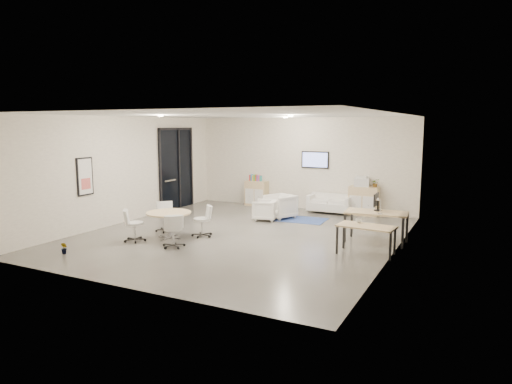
{
  "coord_description": "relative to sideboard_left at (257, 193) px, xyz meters",
  "views": [
    {
      "loc": [
        5.76,
        -10.54,
        2.93
      ],
      "look_at": [
        0.25,
        0.4,
        1.14
      ],
      "focal_mm": 32.0,
      "sensor_mm": 36.0,
      "label": 1
    }
  ],
  "objects": [
    {
      "name": "room_shell",
      "position": [
        1.67,
        -4.26,
        1.15
      ],
      "size": [
        9.6,
        10.6,
        4.8
      ],
      "color": "#4E4D47",
      "rests_on": "ground"
    },
    {
      "name": "glass_door",
      "position": [
        -2.28,
        -1.76,
        1.05
      ],
      "size": [
        0.09,
        1.9,
        2.85
      ],
      "color": "black",
      "rests_on": "room_shell"
    },
    {
      "name": "artwork",
      "position": [
        -2.3,
        -5.86,
        1.09
      ],
      "size": [
        0.05,
        0.54,
        1.04
      ],
      "color": "black",
      "rests_on": "room_shell"
    },
    {
      "name": "wall_tv",
      "position": [
        2.17,
        0.2,
        1.3
      ],
      "size": [
        0.98,
        0.06,
        0.58
      ],
      "color": "black",
      "rests_on": "room_shell"
    },
    {
      "name": "ceiling_spots",
      "position": [
        1.47,
        -3.43,
        2.73
      ],
      "size": [
        3.14,
        4.14,
        0.03
      ],
      "color": "#FFEAC6",
      "rests_on": "room_shell"
    },
    {
      "name": "sideboard_left",
      "position": [
        0.0,
        0.0,
        0.0
      ],
      "size": [
        0.81,
        0.42,
        0.91
      ],
      "color": "tan",
      "rests_on": "room_shell"
    },
    {
      "name": "sideboard_right",
      "position": [
        3.95,
        -0.02,
        0.02
      ],
      "size": [
        0.95,
        0.46,
        0.95
      ],
      "color": "tan",
      "rests_on": "room_shell"
    },
    {
      "name": "books",
      "position": [
        -0.04,
        0.0,
        0.57
      ],
      "size": [
        0.47,
        0.14,
        0.22
      ],
      "color": "red",
      "rests_on": "sideboard_left"
    },
    {
      "name": "printer",
      "position": [
        3.87,
        -0.01,
        0.65
      ],
      "size": [
        0.54,
        0.48,
        0.34
      ],
      "rotation": [
        0.0,
        0.0,
        0.17
      ],
      "color": "white",
      "rests_on": "sideboard_right"
    },
    {
      "name": "loveseat",
      "position": [
        2.85,
        -0.13,
        -0.16
      ],
      "size": [
        1.45,
        0.74,
        0.54
      ],
      "rotation": [
        0.0,
        0.0,
        0.01
      ],
      "color": "white",
      "rests_on": "room_shell"
    },
    {
      "name": "blue_rug",
      "position": [
        2.36,
        -1.67,
        -0.45
      ],
      "size": [
        1.66,
        1.16,
        0.01
      ],
      "primitive_type": "cube",
      "rotation": [
        0.0,
        0.0,
        0.05
      ],
      "color": "navy",
      "rests_on": "room_shell"
    },
    {
      "name": "armchair_left",
      "position": [
        1.41,
        -2.21,
        -0.1
      ],
      "size": [
        0.76,
        0.8,
        0.7
      ],
      "primitive_type": "imported",
      "rotation": [
        0.0,
        0.0,
        -1.37
      ],
      "color": "white",
      "rests_on": "room_shell"
    },
    {
      "name": "armchair_right",
      "position": [
        1.7,
        -1.73,
        -0.04
      ],
      "size": [
        1.06,
        1.03,
        0.84
      ],
      "primitive_type": "imported",
      "rotation": [
        0.0,
        0.0,
        -0.43
      ],
      "color": "white",
      "rests_on": "room_shell"
    },
    {
      "name": "desk_rear",
      "position": [
        5.08,
        -3.42,
        0.26
      ],
      "size": [
        1.58,
        0.89,
        0.79
      ],
      "rotation": [
        0.0,
        0.0,
        0.09
      ],
      "color": "tan",
      "rests_on": "room_shell"
    },
    {
      "name": "desk_front",
      "position": [
        5.11,
        -4.6,
        0.15
      ],
      "size": [
        1.34,
        0.75,
        0.67
      ],
      "rotation": [
        0.0,
        0.0,
        -0.09
      ],
      "color": "tan",
      "rests_on": "room_shell"
    },
    {
      "name": "monitor",
      "position": [
        5.04,
        -3.27,
        0.57
      ],
      "size": [
        0.2,
        0.5,
        0.44
      ],
      "color": "black",
      "rests_on": "desk_rear"
    },
    {
      "name": "round_table",
      "position": [
        0.18,
        -5.45,
        0.17
      ],
      "size": [
        1.16,
        1.16,
        0.7
      ],
      "color": "tan",
      "rests_on": "room_shell"
    },
    {
      "name": "meeting_chairs",
      "position": [
        0.18,
        -5.45,
        -0.04
      ],
      "size": [
        2.07,
        2.07,
        0.82
      ],
      "color": "white",
      "rests_on": "room_shell"
    },
    {
      "name": "plant_cabinet",
      "position": [
        4.31,
        -0.02,
        0.6
      ],
      "size": [
        0.34,
        0.35,
        0.21
      ],
      "primitive_type": "imported",
      "rotation": [
        0.0,
        0.0,
        0.42
      ],
      "color": "#3F7F3F",
      "rests_on": "sideboard_right"
    },
    {
      "name": "plant_floor",
      "position": [
        -1.07,
        -7.72,
        -0.39
      ],
      "size": [
        0.2,
        0.3,
        0.12
      ],
      "primitive_type": "imported",
      "rotation": [
        0.0,
        0.0,
        -0.19
      ],
      "color": "#3F7F3F",
      "rests_on": "room_shell"
    },
    {
      "name": "cup",
      "position": [
        4.88,
        -4.38,
        0.28
      ],
      "size": [
        0.15,
        0.13,
        0.13
      ],
      "primitive_type": "imported",
      "rotation": [
        0.0,
        0.0,
        -0.24
      ],
      "color": "white",
      "rests_on": "desk_front"
    }
  ]
}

